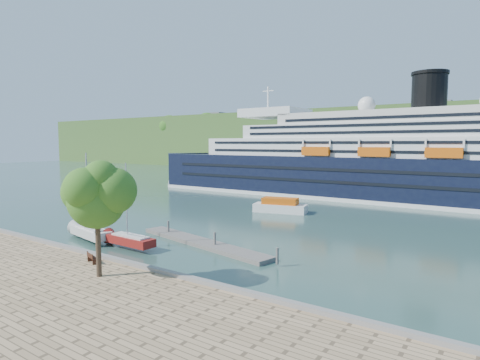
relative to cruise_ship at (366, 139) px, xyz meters
name	(u,v)px	position (x,y,z in m)	size (l,w,h in m)	color
ground	(78,261)	(-8.86, -56.98, -11.76)	(400.00, 400.00, 0.00)	#284841
far_hillside	(413,140)	(-8.86, 88.02, 0.24)	(400.00, 50.00, 24.00)	#335522
quay_coping	(75,249)	(-8.86, -57.18, -10.61)	(220.00, 0.50, 0.30)	slate
cruise_ship	(366,139)	(0.00, 0.00, 0.00)	(104.76, 15.25, 23.52)	black
park_bench	(93,257)	(-4.34, -58.53, -10.29)	(1.47, 0.60, 0.94)	#402012
promenade_tree	(97,214)	(-1.02, -60.35, -6.08)	(5.66, 5.66, 9.37)	#345F19
floating_pontoon	(202,243)	(-3.19, -45.84, -11.55)	(19.18, 2.34, 0.43)	slate
sailboat_white_near	(89,199)	(-14.54, -51.58, -7.07)	(7.26, 2.02, 9.38)	silver
sailboat_red	(130,208)	(-8.25, -51.28, -7.52)	(6.57, 1.82, 8.48)	maroon
tender_launch	(280,205)	(-6.04, -23.27, -10.61)	(8.36, 2.86, 2.31)	#CF540C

